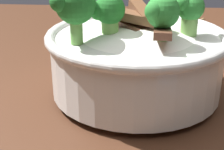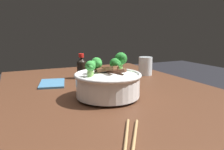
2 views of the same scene
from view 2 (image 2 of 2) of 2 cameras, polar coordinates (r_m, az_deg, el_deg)
The scene contains 6 objects.
dining_table at distance 0.85m, azimuth 0.71°, elevation -12.60°, with size 1.18×0.78×0.82m.
rice_bowl at distance 0.72m, azimuth -1.07°, elevation -1.77°, with size 0.22×0.22×0.15m.
drinking_glass at distance 1.11m, azimuth 8.77°, elevation 2.02°, with size 0.07×0.07×0.09m.
chopsticks_pair at distance 0.45m, azimuth 4.69°, elevation -17.64°, with size 0.20×0.14×0.01m.
soy_sauce_bottle at distance 1.03m, azimuth -8.02°, elevation 1.98°, with size 0.04×0.04×0.12m.
folded_napkin at distance 0.94m, azimuth -15.47°, elevation -2.14°, with size 0.15×0.10×0.01m, color #386689.
Camera 2 is at (0.70, -0.34, 1.04)m, focal length 34.71 mm.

